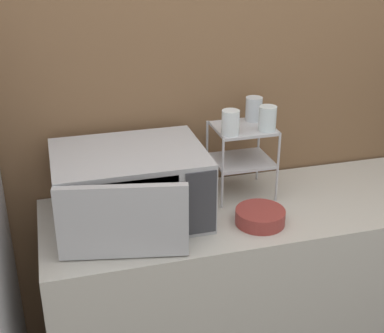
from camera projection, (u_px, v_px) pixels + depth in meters
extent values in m
cube|color=brown|center=(228.00, 90.00, 2.31)|extent=(8.00, 0.06, 2.60)
cube|color=#B7B2A8|center=(247.00, 296.00, 2.37)|extent=(1.69, 0.59, 0.90)
cube|color=#ADADB2|center=(130.00, 185.00, 2.04)|extent=(0.57, 0.42, 0.28)
cube|color=#B7B2A8|center=(122.00, 213.00, 1.85)|extent=(0.41, 0.01, 0.24)
cube|color=#333338|center=(201.00, 203.00, 1.91)|extent=(0.11, 0.01, 0.25)
cube|color=#ADADB2|center=(123.00, 222.00, 1.79)|extent=(0.44, 0.12, 0.27)
cylinder|color=#B2B2B7|center=(223.00, 174.00, 2.11)|extent=(0.01, 0.01, 0.30)
cylinder|color=#B2B2B7|center=(278.00, 168.00, 2.16)|extent=(0.01, 0.01, 0.30)
cylinder|color=#B2B2B7|center=(207.00, 154.00, 2.29)|extent=(0.01, 0.01, 0.30)
cylinder|color=#B2B2B7|center=(258.00, 148.00, 2.35)|extent=(0.01, 0.01, 0.30)
cube|color=#B2B2B7|center=(241.00, 161.00, 2.23)|extent=(0.24, 0.21, 0.01)
cube|color=#B2B2B7|center=(243.00, 128.00, 2.17)|extent=(0.24, 0.21, 0.01)
cylinder|color=silver|center=(230.00, 122.00, 2.07)|extent=(0.07, 0.07, 0.10)
cylinder|color=silver|center=(254.00, 109.00, 2.22)|extent=(0.07, 0.07, 0.10)
cylinder|color=silver|center=(268.00, 118.00, 2.11)|extent=(0.07, 0.07, 0.10)
cylinder|color=maroon|center=(260.00, 222.00, 2.06)|extent=(0.11, 0.11, 0.01)
cylinder|color=maroon|center=(260.00, 217.00, 2.05)|extent=(0.19, 0.19, 0.06)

